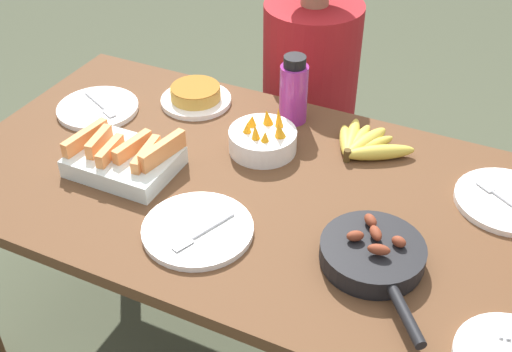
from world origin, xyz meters
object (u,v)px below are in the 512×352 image
object	(u,v)px
melon_tray	(124,159)
water_bottle	(294,91)
banana_bunch	(363,144)
empty_plate_mid_edge	(98,108)
empty_plate_far_left	(507,201)
person_figure	(308,120)
empty_plate_far_right	(198,230)
fruit_bowl_mango	(263,139)
frittata_plate_center	(196,96)
skillet	(373,255)

from	to	relation	value
melon_tray	water_bottle	bearing A→B (deg)	53.84
banana_bunch	empty_plate_mid_edge	world-z (taller)	banana_bunch
water_bottle	empty_plate_far_left	bearing A→B (deg)	-11.47
banana_bunch	empty_plate_far_left	world-z (taller)	banana_bunch
person_figure	melon_tray	bearing A→B (deg)	-106.78
water_bottle	empty_plate_mid_edge	bearing A→B (deg)	-159.45
melon_tray	banana_bunch	bearing A→B (deg)	33.50
banana_bunch	empty_plate_mid_edge	distance (m)	0.80
person_figure	empty_plate_far_right	bearing A→B (deg)	-85.73
banana_bunch	water_bottle	distance (m)	0.25
fruit_bowl_mango	person_figure	world-z (taller)	person_figure
empty_plate_far_right	water_bottle	distance (m)	0.56
empty_plate_far_left	water_bottle	size ratio (longest dim) A/B	1.24
empty_plate_mid_edge	water_bottle	world-z (taller)	water_bottle
empty_plate_mid_edge	frittata_plate_center	bearing A→B (deg)	34.48
empty_plate_far_right	fruit_bowl_mango	xyz separation A→B (m)	(-0.00, 0.37, 0.03)
person_figure	fruit_bowl_mango	bearing A→B (deg)	-83.16
empty_plate_far_right	empty_plate_mid_edge	distance (m)	0.64
skillet	person_figure	distance (m)	0.97
banana_bunch	fruit_bowl_mango	world-z (taller)	fruit_bowl_mango
empty_plate_mid_edge	melon_tray	bearing A→B (deg)	-40.51
empty_plate_far_left	empty_plate_far_right	size ratio (longest dim) A/B	0.97
empty_plate_far_left	skillet	bearing A→B (deg)	-124.76
empty_plate_far_left	fruit_bowl_mango	xyz separation A→B (m)	(-0.64, -0.05, 0.03)
banana_bunch	water_bottle	size ratio (longest dim) A/B	1.17
fruit_bowl_mango	empty_plate_far_right	bearing A→B (deg)	-89.35
fruit_bowl_mango	water_bottle	xyz separation A→B (m)	(0.01, 0.18, 0.06)
empty_plate_mid_edge	person_figure	bearing A→B (deg)	49.07
melon_tray	empty_plate_far_left	world-z (taller)	melon_tray
frittata_plate_center	empty_plate_mid_edge	distance (m)	0.30
skillet	water_bottle	distance (m)	0.62
empty_plate_mid_edge	fruit_bowl_mango	bearing A→B (deg)	3.01
frittata_plate_center	skillet	bearing A→B (deg)	-31.93
melon_tray	empty_plate_far_right	distance (m)	0.32
melon_tray	empty_plate_far_right	size ratio (longest dim) A/B	1.02
banana_bunch	fruit_bowl_mango	bearing A→B (deg)	-154.50
frittata_plate_center	person_figure	bearing A→B (deg)	58.79
banana_bunch	person_figure	size ratio (longest dim) A/B	0.21
melon_tray	skillet	world-z (taller)	melon_tray
melon_tray	empty_plate_far_left	size ratio (longest dim) A/B	1.05
melon_tray	frittata_plate_center	bearing A→B (deg)	90.20
empty_plate_mid_edge	skillet	bearing A→B (deg)	-15.78
frittata_plate_center	person_figure	world-z (taller)	person_figure
skillet	empty_plate_far_left	size ratio (longest dim) A/B	1.30
banana_bunch	person_figure	xyz separation A→B (m)	(-0.31, 0.40, -0.24)
empty_plate_far_left	empty_plate_mid_edge	distance (m)	1.18
empty_plate_far_right	empty_plate_far_left	bearing A→B (deg)	33.36
skillet	water_bottle	xyz separation A→B (m)	(-0.39, 0.47, 0.07)
skillet	person_figure	size ratio (longest dim) A/B	0.29
skillet	fruit_bowl_mango	size ratio (longest dim) A/B	1.78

